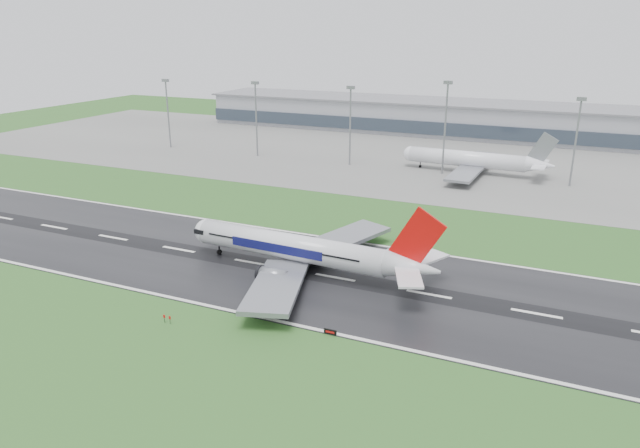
% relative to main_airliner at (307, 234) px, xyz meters
% --- Properties ---
extents(ground, '(520.00, 520.00, 0.00)m').
position_rel_main_airliner_xyz_m(ground, '(-13.31, -0.40, -8.62)').
color(ground, '#25531E').
rests_on(ground, ground).
extents(runway, '(400.00, 45.00, 0.10)m').
position_rel_main_airliner_xyz_m(runway, '(-13.31, -0.40, -8.57)').
color(runway, black).
rests_on(runway, ground).
extents(apron, '(400.00, 130.00, 0.08)m').
position_rel_main_airliner_xyz_m(apron, '(-13.31, 124.60, -8.58)').
color(apron, slate).
rests_on(apron, ground).
extents(terminal, '(240.00, 36.00, 15.00)m').
position_rel_main_airliner_xyz_m(terminal, '(-13.31, 184.60, -1.12)').
color(terminal, '#91939B').
rests_on(terminal, ground).
extents(main_airliner, '(60.15, 57.53, 17.04)m').
position_rel_main_airliner_xyz_m(main_airliner, '(0.00, 0.00, 0.00)').
color(main_airliner, silver).
rests_on(main_airliner, runway).
extents(parked_airliner, '(56.45, 52.87, 15.92)m').
position_rel_main_airliner_xyz_m(parked_airliner, '(16.00, 105.16, -0.58)').
color(parked_airliner, white).
rests_on(parked_airliner, apron).
extents(runway_sign, '(2.30, 0.72, 1.04)m').
position_rel_main_airliner_xyz_m(runway_sign, '(15.15, -22.82, -8.10)').
color(runway_sign, black).
rests_on(runway_sign, ground).
extents(floodmast_0, '(0.64, 0.64, 28.03)m').
position_rel_main_airliner_xyz_m(floodmast_0, '(-112.93, 99.60, 5.39)').
color(floodmast_0, gray).
rests_on(floodmast_0, ground).
extents(floodmast_1, '(0.64, 0.64, 28.58)m').
position_rel_main_airliner_xyz_m(floodmast_1, '(-69.35, 99.60, 5.67)').
color(floodmast_1, gray).
rests_on(floodmast_1, ground).
extents(floodmast_2, '(0.64, 0.64, 28.35)m').
position_rel_main_airliner_xyz_m(floodmast_2, '(-29.02, 99.60, 5.55)').
color(floodmast_2, gray).
rests_on(floodmast_2, ground).
extents(floodmast_3, '(0.64, 0.64, 31.41)m').
position_rel_main_airliner_xyz_m(floodmast_3, '(6.49, 99.60, 7.08)').
color(floodmast_3, gray).
rests_on(floodmast_3, ground).
extents(floodmast_4, '(0.64, 0.64, 27.85)m').
position_rel_main_airliner_xyz_m(floodmast_4, '(48.88, 99.60, 5.30)').
color(floodmast_4, gray).
rests_on(floodmast_4, ground).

